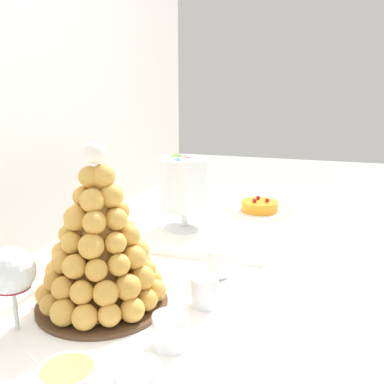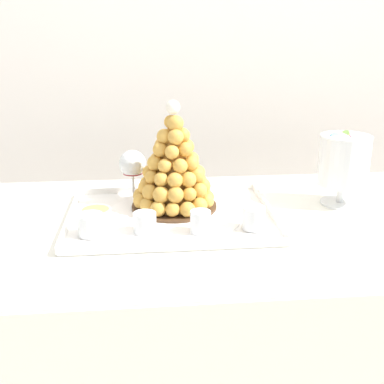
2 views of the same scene
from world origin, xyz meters
TOP-DOWN VIEW (x-y plane):
  - backdrop_wall at (0.00, 0.92)m, footprint 4.80×0.10m
  - buffet_table at (0.00, 0.00)m, footprint 1.69×0.79m
  - serving_tray at (-0.28, 0.03)m, footprint 0.56×0.42m
  - croquembouche at (-0.27, 0.09)m, footprint 0.24×0.24m
  - dessert_cup_left at (-0.49, -0.08)m, footprint 0.06×0.06m
  - dessert_cup_mid_left at (-0.35, -0.07)m, footprint 0.06×0.06m
  - dessert_cup_centre at (-0.21, -0.09)m, footprint 0.05×0.05m
  - dessert_cup_mid_right at (-0.08, -0.08)m, footprint 0.06×0.06m
  - creme_brulee_ramekin at (-0.48, 0.03)m, footprint 0.08×0.08m
  - macaron_goblet at (0.22, 0.10)m, footprint 0.14×0.14m
  - wine_glass at (-0.39, 0.19)m, footprint 0.08×0.08m

SIDE VIEW (x-z plane):
  - buffet_table at x=0.00m, z-range 0.28..1.02m
  - serving_tray at x=-0.28m, z-range 0.74..0.76m
  - creme_brulee_ramekin at x=-0.48m, z-range 0.75..0.78m
  - dessert_cup_mid_left at x=-0.35m, z-range 0.75..0.80m
  - dessert_cup_left at x=-0.49m, z-range 0.75..0.80m
  - dessert_cup_centre at x=-0.21m, z-range 0.75..0.81m
  - dessert_cup_mid_right at x=-0.08m, z-range 0.75..0.81m
  - wine_glass at x=-0.39m, z-range 0.78..0.93m
  - croquembouche at x=-0.27m, z-range 0.72..1.02m
  - macaron_goblet at x=0.22m, z-range 0.76..0.99m
  - backdrop_wall at x=0.00m, z-range 0.00..2.50m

